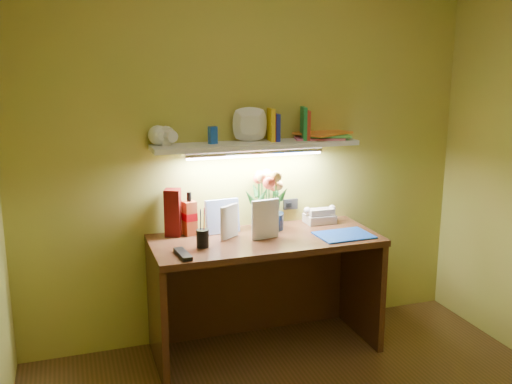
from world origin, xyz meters
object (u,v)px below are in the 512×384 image
flower_bouquet (268,201)px  desk_clock (328,215)px  whisky_bottle (190,214)px  telephone (320,214)px  desk (265,294)px

flower_bouquet → desk_clock: flower_bouquet is taller
desk_clock → whisky_bottle: whisky_bottle is taller
flower_bouquet → telephone: size_ratio=1.91×
flower_bouquet → telephone: flower_bouquet is taller
desk → whisky_bottle: (-0.43, 0.20, 0.51)m
desk → flower_bouquet: bearing=66.4°
telephone → whisky_bottle: size_ratio=0.70×
desk → flower_bouquet: flower_bouquet is taller
desk → whisky_bottle: whisky_bottle is taller
telephone → desk_clock: (0.08, 0.03, -0.02)m
desk → desk_clock: size_ratio=19.52×
desk → flower_bouquet: 0.59m
flower_bouquet → telephone: 0.40m
desk_clock → desk: bearing=-139.6°
flower_bouquet → desk_clock: (0.46, 0.05, -0.15)m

